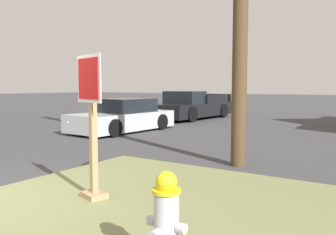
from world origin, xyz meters
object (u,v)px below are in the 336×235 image
at_px(manhole_cover, 98,164).
at_px(parked_sedan_silver, 123,117).
at_px(stop_sign, 92,131).
at_px(pickup_truck_black, 192,107).
at_px(fire_hydrant, 166,225).

distance_m(manhole_cover, parked_sedan_silver, 5.83).
xyz_separation_m(stop_sign, pickup_truck_black, (-5.46, 12.62, -0.44)).
bearing_deg(manhole_cover, parked_sedan_silver, 125.13).
xyz_separation_m(fire_hydrant, stop_sign, (-2.01, 1.11, 0.55)).
relative_size(stop_sign, parked_sedan_silver, 0.48).
height_order(stop_sign, pickup_truck_black, stop_sign).
xyz_separation_m(manhole_cover, pickup_truck_black, (-3.71, 10.75, 0.61)).
distance_m(parked_sedan_silver, pickup_truck_black, 6.02).
bearing_deg(fire_hydrant, parked_sedan_silver, 132.59).
xyz_separation_m(fire_hydrant, pickup_truck_black, (-7.47, 13.73, 0.11)).
bearing_deg(fire_hydrant, stop_sign, 151.07).
height_order(manhole_cover, pickup_truck_black, pickup_truck_black).
relative_size(stop_sign, manhole_cover, 2.95).
relative_size(stop_sign, pickup_truck_black, 0.37).
relative_size(manhole_cover, parked_sedan_silver, 0.16).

